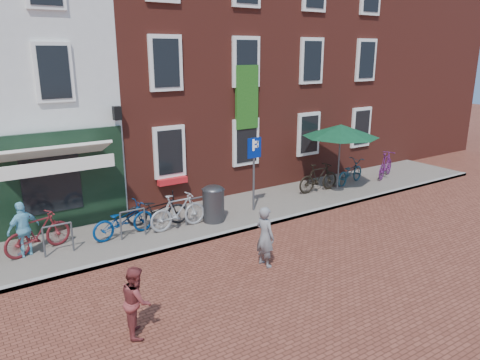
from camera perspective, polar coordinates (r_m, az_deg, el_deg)
ground at (r=12.80m, az=-4.90°, el=-7.90°), size 80.00×80.00×0.00m
sidewalk at (r=14.45m, az=-4.29°, el=-4.83°), size 24.00×3.00×0.10m
building_brick_mid at (r=18.90m, az=-10.34°, el=15.19°), size 6.00×8.00×10.00m
building_brick_right at (r=21.99m, az=4.69°, el=15.45°), size 6.00×8.00×10.00m
filler_right at (r=26.50m, az=16.15°, el=13.88°), size 7.00×8.00×9.00m
litter_bin at (r=13.88m, az=-3.37°, el=-2.71°), size 0.67×0.67×1.22m
parking_sign at (r=14.52m, az=1.78°, el=2.35°), size 0.50×0.07×2.43m
parasol at (r=17.11m, az=12.58°, el=6.38°), size 2.80×2.80×2.58m
woman at (r=11.22m, az=3.16°, el=-7.13°), size 0.44×0.61×1.54m
boy at (r=8.93m, az=-12.90°, el=-14.58°), size 0.68×0.78×1.37m
cafe_person at (r=12.75m, az=-25.59°, el=-5.59°), size 0.92×0.64×1.45m
bicycle_1 at (r=12.89m, az=-24.09°, el=-6.07°), size 1.85×1.01×1.07m
bicycle_2 at (r=13.18m, az=-14.48°, el=-4.92°), size 1.91×0.88×0.96m
bicycle_3 at (r=13.44m, az=-7.79°, el=-3.90°), size 1.79×0.53×1.07m
bicycle_4 at (r=13.85m, az=-10.39°, el=-3.64°), size 1.94×1.29×0.96m
bicycle_5 at (r=17.04m, az=9.84°, el=0.29°), size 1.80×0.58×1.07m
bicycle_6 at (r=18.31m, az=13.67°, el=0.98°), size 1.94×1.11×0.96m
bicycle_7 at (r=19.66m, az=17.86°, el=1.84°), size 1.83×1.19×1.07m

